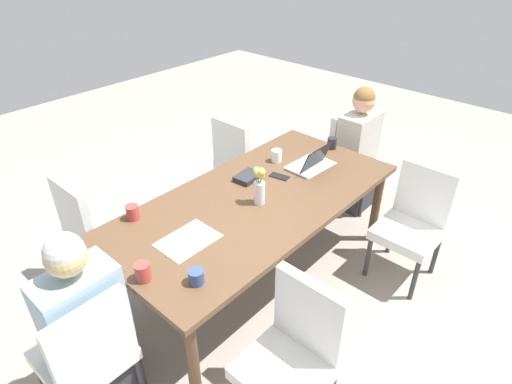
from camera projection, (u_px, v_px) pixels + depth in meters
name	position (u px, v px, depth m)	size (l,w,h in m)	color
ground_plane	(256.00, 274.00, 3.43)	(10.00, 10.00, 0.00)	gray
dining_table	(256.00, 206.00, 3.08)	(2.21, 1.07, 0.73)	brown
chair_head_right_left_near	(88.00, 353.00, 2.22)	(0.44, 0.44, 0.90)	silver
person_head_right_left_near	(90.00, 334.00, 2.29)	(0.40, 0.36, 1.19)	#2D2D33
chair_head_left_left_mid	(352.00, 154.00, 4.11)	(0.44, 0.44, 0.90)	silver
person_head_left_left_mid	(356.00, 156.00, 4.02)	(0.40, 0.36, 1.19)	#2D2D33
chair_near_left_far	(93.00, 225.00, 3.16)	(0.44, 0.44, 0.90)	silver
chair_near_right_near	(240.00, 158.00, 4.05)	(0.44, 0.44, 0.90)	silver
chair_far_right_mid	(294.00, 350.00, 2.24)	(0.44, 0.44, 0.90)	silver
chair_far_right_far	(414.00, 219.00, 3.22)	(0.44, 0.44, 0.90)	silver
flower_vase	(259.00, 184.00, 2.91)	(0.08, 0.10, 0.28)	silver
placemat_head_right_left_near	(188.00, 240.00, 2.64)	(0.36, 0.26, 0.00)	beige
placemat_head_left_left_mid	(311.00, 165.00, 3.45)	(0.36, 0.26, 0.00)	beige
laptop_head_left_left_mid	(310.00, 163.00, 3.39)	(0.32, 0.22, 0.20)	silver
coffee_mug_near_left	(143.00, 272.00, 2.32)	(0.09, 0.09, 0.11)	#AD3D38
coffee_mug_near_right	(196.00, 277.00, 2.31)	(0.09, 0.09, 0.08)	#33477A
coffee_mug_centre_left	(332.00, 143.00, 3.68)	(0.08, 0.08, 0.10)	#232328
coffee_mug_centre_right	(277.00, 156.00, 3.48)	(0.08, 0.08, 0.10)	white
coffee_mug_far_left	(133.00, 212.00, 2.80)	(0.08, 0.08, 0.10)	#AD3D38
book_red_cover	(248.00, 177.00, 3.25)	(0.20, 0.14, 0.04)	#28282D
phone_black	(279.00, 176.00, 3.29)	(0.15, 0.07, 0.01)	black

